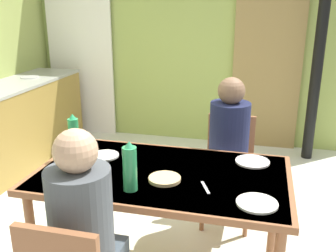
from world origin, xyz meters
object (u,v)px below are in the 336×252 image
at_px(dining_table, 162,182).
at_px(chair_far_diner, 229,163).
at_px(kitchen_counter, 21,121).
at_px(person_far_diner, 229,135).
at_px(person_near_diner, 82,217).
at_px(water_bottle_green_near, 74,138).
at_px(water_bottle_green_far, 130,167).

relative_size(dining_table, chair_far_diner, 1.78).
distance_m(kitchen_counter, person_far_diner, 2.57).
height_order(kitchen_counter, person_far_diner, person_far_diner).
xyz_separation_m(person_near_diner, person_far_diner, (0.56, 1.32, 0.00)).
distance_m(chair_far_diner, water_bottle_green_near, 1.27).
bearing_deg(person_far_diner, dining_table, 62.39).
height_order(chair_far_diner, person_near_diner, person_near_diner).
bearing_deg(kitchen_counter, water_bottle_green_far, -42.37).
bearing_deg(dining_table, person_far_diner, 62.39).
relative_size(person_near_diner, person_far_diner, 1.00).
bearing_deg(water_bottle_green_far, dining_table, 67.57).
relative_size(person_far_diner, water_bottle_green_far, 2.67).
xyz_separation_m(dining_table, person_far_diner, (0.35, 0.66, 0.11)).
distance_m(kitchen_counter, person_near_diner, 2.87).
bearing_deg(dining_table, kitchen_counter, 143.78).
distance_m(kitchen_counter, water_bottle_green_near, 2.09).
xyz_separation_m(chair_far_diner, person_near_diner, (-0.56, -1.46, 0.28)).
height_order(kitchen_counter, chair_far_diner, kitchen_counter).
distance_m(chair_far_diner, water_bottle_green_far, 1.22).
relative_size(kitchen_counter, person_near_diner, 2.39).
bearing_deg(water_bottle_green_near, person_far_diner, 32.24).
bearing_deg(water_bottle_green_near, kitchen_counter, 134.92).
relative_size(dining_table, water_bottle_green_far, 5.39).
bearing_deg(water_bottle_green_far, person_far_diner, 63.85).
height_order(kitchen_counter, water_bottle_green_far, water_bottle_green_far).
xyz_separation_m(water_bottle_green_near, water_bottle_green_far, (0.50, -0.33, -0.01)).
distance_m(kitchen_counter, water_bottle_green_far, 2.67).
distance_m(person_far_diner, water_bottle_green_near, 1.14).
bearing_deg(person_far_diner, person_near_diner, 67.21).
bearing_deg(water_bottle_green_far, chair_far_diner, 66.82).
height_order(water_bottle_green_near, water_bottle_green_far, water_bottle_green_near).
height_order(dining_table, water_bottle_green_near, water_bottle_green_near).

